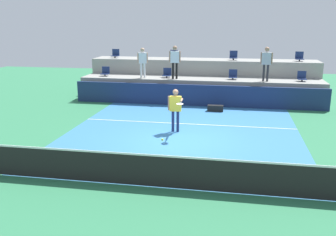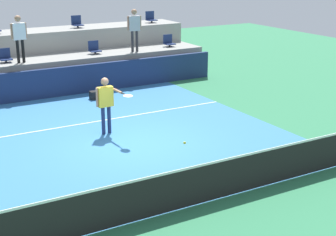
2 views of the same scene
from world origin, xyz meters
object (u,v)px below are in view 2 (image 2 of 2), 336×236
at_px(spectator_in_grey, 134,26).
at_px(tennis_ball, 185,143).
at_px(stadium_chair_lower_left, 5,57).
at_px(equipment_bag, 100,94).
at_px(stadium_chair_lower_far_right, 169,42).
at_px(spectator_leaning_on_rail, 19,34).
at_px(tennis_player, 106,100).
at_px(stadium_chair_lower_right, 94,48).
at_px(stadium_chair_upper_far_right, 151,18).
at_px(stadium_chair_upper_right, 77,23).

bearing_deg(spectator_in_grey, tennis_ball, -109.82).
distance_m(stadium_chair_lower_left, equipment_bag, 3.85).
bearing_deg(stadium_chair_lower_far_right, spectator_leaning_on_rail, -176.66).
bearing_deg(equipment_bag, tennis_player, -109.37).
height_order(stadium_chair_lower_right, tennis_ball, stadium_chair_lower_right).
bearing_deg(tennis_player, stadium_chair_upper_far_right, 54.29).
height_order(stadium_chair_upper_far_right, spectator_in_grey, spectator_in_grey).
bearing_deg(spectator_leaning_on_rail, equipment_bag, -39.10).
height_order(stadium_chair_lower_far_right, stadium_chair_upper_right, stadium_chair_upper_right).
xyz_separation_m(stadium_chair_lower_left, stadium_chair_lower_far_right, (7.08, 0.00, 0.00)).
relative_size(stadium_chair_upper_far_right, tennis_ball, 7.65).
relative_size(stadium_chair_lower_right, equipment_bag, 0.68).
bearing_deg(tennis_player, stadium_chair_lower_right, 71.04).
relative_size(stadium_chair_lower_right, spectator_leaning_on_rail, 0.30).
distance_m(stadium_chair_upper_right, spectator_in_grey, 2.76).
distance_m(stadium_chair_upper_far_right, spectator_leaning_on_rail, 7.00).
bearing_deg(stadium_chair_lower_right, stadium_chair_lower_far_right, 0.00).
relative_size(stadium_chair_upper_far_right, spectator_leaning_on_rail, 0.30).
bearing_deg(stadium_chair_upper_far_right, spectator_leaning_on_rail, -161.82).
distance_m(stadium_chair_lower_left, stadium_chair_lower_right, 3.57).
bearing_deg(spectator_leaning_on_rail, stadium_chair_lower_far_right, 3.34).
distance_m(stadium_chair_upper_far_right, spectator_in_grey, 2.91).
height_order(tennis_player, equipment_bag, tennis_player).
height_order(stadium_chair_lower_far_right, stadium_chair_upper_far_right, stadium_chair_upper_far_right).
distance_m(tennis_player, spectator_leaning_on_rail, 5.92).
bearing_deg(equipment_bag, stadium_chair_lower_left, 141.14).
relative_size(stadium_chair_lower_left, spectator_leaning_on_rail, 0.30).
xyz_separation_m(stadium_chair_lower_left, stadium_chair_upper_far_right, (7.15, 1.80, 0.85)).
height_order(stadium_chair_lower_left, tennis_ball, stadium_chair_lower_left).
bearing_deg(stadium_chair_upper_far_right, equipment_bag, -136.72).
xyz_separation_m(stadium_chair_lower_right, spectator_in_grey, (1.65, -0.38, 0.85)).
height_order(spectator_leaning_on_rail, equipment_bag, spectator_leaning_on_rail).
relative_size(stadium_chair_lower_left, equipment_bag, 0.68).
distance_m(spectator_leaning_on_rail, spectator_in_grey, 4.73).
xyz_separation_m(spectator_leaning_on_rail, tennis_ball, (1.25, -9.64, -1.37)).
relative_size(stadium_chair_lower_right, stadium_chair_lower_far_right, 1.00).
distance_m(spectator_in_grey, equipment_bag, 3.74).
height_order(stadium_chair_lower_right, spectator_leaning_on_rail, spectator_leaning_on_rail).
xyz_separation_m(stadium_chair_lower_left, spectator_in_grey, (5.22, -0.38, 0.85)).
height_order(stadium_chair_lower_right, stadium_chair_lower_far_right, same).
height_order(tennis_player, spectator_leaning_on_rail, spectator_leaning_on_rail).
relative_size(stadium_chair_upper_far_right, equipment_bag, 0.68).
bearing_deg(stadium_chair_lower_right, stadium_chair_lower_left, 180.00).
height_order(stadium_chair_lower_left, stadium_chair_upper_right, stadium_chair_upper_right).
xyz_separation_m(stadium_chair_lower_right, stadium_chair_upper_far_right, (3.58, 1.80, 0.85)).
bearing_deg(spectator_in_grey, stadium_chair_lower_left, 175.80).
bearing_deg(spectator_in_grey, stadium_chair_upper_right, 127.70).
height_order(stadium_chair_upper_right, tennis_player, stadium_chair_upper_right).
bearing_deg(stadium_chair_lower_left, spectator_in_grey, -4.20).
xyz_separation_m(stadium_chair_upper_right, tennis_player, (-2.05, -7.88, -1.27)).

